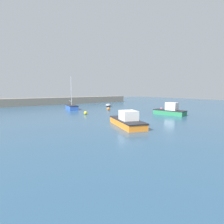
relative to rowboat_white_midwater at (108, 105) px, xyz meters
name	(u,v)px	position (x,y,z in m)	size (l,w,h in m)	color
ground_plane	(130,122)	(-9.02, -18.51, -0.44)	(120.00, 120.00, 0.20)	#2D5170
harbor_breakwater	(54,101)	(-9.02, 13.45, 0.61)	(45.84, 3.69, 1.89)	gray
rowboat_white_midwater	(108,105)	(0.00, 0.00, 0.00)	(2.69, 3.02, 0.68)	gray
sailboat_tall_mast	(72,107)	(-9.88, -1.48, 0.15)	(2.38, 4.70, 6.62)	#2D56B7
motorboat_grey_hull	(170,111)	(0.27, -17.55, 0.33)	(2.78, 5.25, 1.99)	#287A4C
motorboat_with_cabin	(127,121)	(-11.08, -20.47, 0.26)	(3.79, 6.44, 1.76)	orange
mooring_buoy_pink	(161,109)	(3.91, -12.76, -0.07)	(0.54, 0.54, 0.54)	#EA668C
mooring_buoy_orange	(108,109)	(-4.37, -6.63, -0.05)	(0.58, 0.58, 0.58)	orange
mooring_buoy_yellow	(86,113)	(-10.74, -9.49, -0.07)	(0.54, 0.54, 0.54)	yellow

